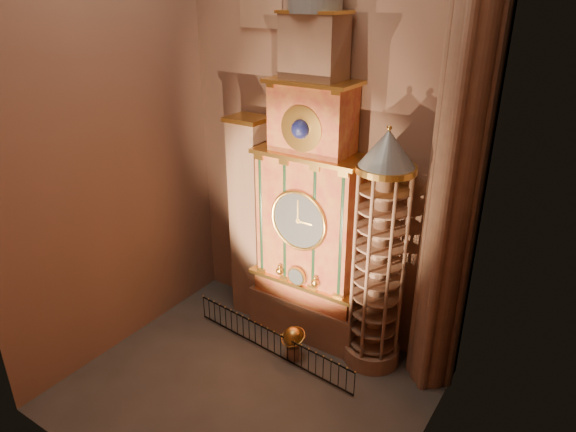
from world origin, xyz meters
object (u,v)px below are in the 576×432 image
Objects in this scene: celestial_globe at (293,340)px; astronomical_clock at (311,205)px; stair_turret at (379,256)px; iron_railing at (271,342)px; portrait_tower at (251,219)px.

astronomical_clock is at bearing 103.46° from celestial_globe.
stair_turret reaches higher than iron_railing.
portrait_tower is at bearing 139.15° from iron_railing.
celestial_globe reaches higher than iron_railing.
astronomical_clock is at bearing -0.29° from portrait_tower.
iron_railing is at bearing -40.85° from portrait_tower.
iron_railing is (2.91, -2.52, -4.48)m from portrait_tower.
stair_turret is 1.21× the size of iron_railing.
astronomical_clock is 1.88× the size of iron_railing.
portrait_tower is at bearing 179.71° from astronomical_clock.
astronomical_clock is 1.55× the size of stair_turret.
portrait_tower is 5.91m from iron_railing.
celestial_globe is (0.53, -2.21, -5.69)m from astronomical_clock.
iron_railing is at bearing -100.99° from astronomical_clock.
astronomical_clock is 3.78m from stair_turret.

